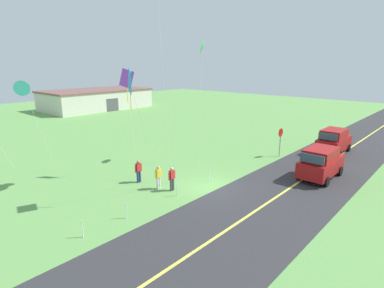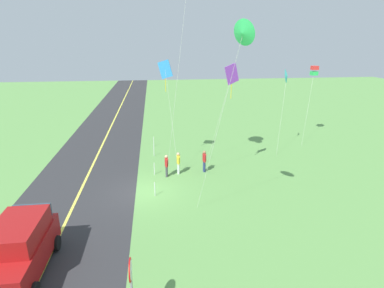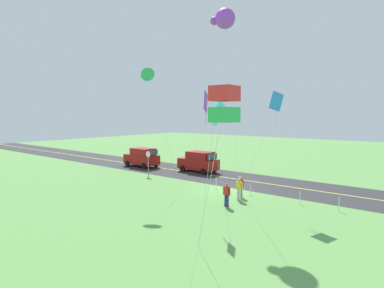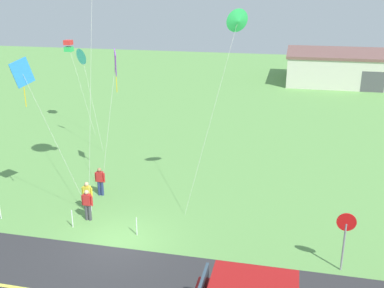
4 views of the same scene
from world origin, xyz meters
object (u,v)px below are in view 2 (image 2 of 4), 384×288
person_adult_near (166,165)px  person_child_watcher (178,162)px  kite_yellow_high (165,71)px  kite_blue_mid (231,76)px  kite_green_far (243,34)px  kite_orange_near (287,76)px  car_suv_foreground (19,249)px  stop_sign (131,280)px  kite_pink_drift (314,71)px  person_adult_companion (204,160)px

person_adult_near → person_child_watcher: same height
person_adult_near → kite_yellow_high: bearing=70.5°
kite_blue_mid → kite_green_far: (6.58, -1.27, 2.42)m
person_child_watcher → kite_orange_near: kite_orange_near is taller
person_adult_near → kite_orange_near: (-4.64, 10.22, 5.46)m
car_suv_foreground → kite_green_far: kite_green_far is taller
stop_sign → kite_pink_drift: (-19.37, 15.84, 4.65)m
person_adult_companion → kite_pink_drift: 14.58m
stop_sign → person_child_watcher: (-12.14, 2.51, -0.94)m
person_adult_near → person_adult_companion: bearing=-4.4°
stop_sign → person_adult_companion: stop_sign is taller
person_adult_near → kite_blue_mid: size_ratio=0.21×
person_adult_companion → person_child_watcher: bearing=46.9°
kite_blue_mid → kite_yellow_high: (-2.84, -4.15, 0.10)m
person_child_watcher → kite_green_far: kite_green_far is taller
person_adult_near → kite_yellow_high: size_ratio=0.20×
person_adult_near → kite_green_far: (6.65, 3.08, 8.44)m
stop_sign → kite_pink_drift: kite_pink_drift is taller
kite_blue_mid → kite_yellow_high: 5.03m
stop_sign → person_adult_near: bearing=172.0°
car_suv_foreground → kite_pink_drift: size_ratio=0.64×
person_child_watcher → kite_blue_mid: (0.46, 3.50, 6.03)m
person_child_watcher → stop_sign: bearing=-82.0°
person_adult_near → person_child_watcher: (-0.39, 0.86, 0.00)m
car_suv_foreground → kite_blue_mid: (-8.68, 10.64, 5.74)m
person_adult_companion → kite_pink_drift: kite_pink_drift is taller
person_adult_companion → kite_orange_near: kite_orange_near is taller
kite_yellow_high → kite_orange_near: kite_yellow_high is taller
kite_yellow_high → kite_green_far: kite_green_far is taller
stop_sign → kite_blue_mid: size_ratio=0.33×
car_suv_foreground → kite_yellow_high: kite_yellow_high is taller
person_child_watcher → kite_pink_drift: size_ratio=0.23×
stop_sign → kite_blue_mid: bearing=152.8°
stop_sign → person_adult_near: size_ratio=1.60×
stop_sign → kite_orange_near: kite_orange_near is taller
kite_blue_mid → stop_sign: bearing=-27.2°
person_adult_near → kite_orange_near: 12.48m
car_suv_foreground → person_adult_near: size_ratio=2.75×
kite_green_far → kite_pink_drift: (-14.28, 11.11, -2.86)m
kite_pink_drift → kite_orange_near: (2.99, -3.97, -0.13)m
person_child_watcher → kite_pink_drift: 16.16m
kite_yellow_high → kite_pink_drift: size_ratio=1.13×
stop_sign → kite_green_far: (-5.09, 4.73, 7.51)m
person_adult_companion → kite_yellow_high: bearing=1.5°
kite_yellow_high → kite_orange_near: 10.21m
kite_pink_drift → kite_orange_near: 4.97m
car_suv_foreground → person_adult_companion: size_ratio=2.75×
person_adult_near → kite_blue_mid: bearing=-16.1°
stop_sign → person_child_watcher: size_ratio=1.60×
person_child_watcher → car_suv_foreground: bearing=-108.3°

